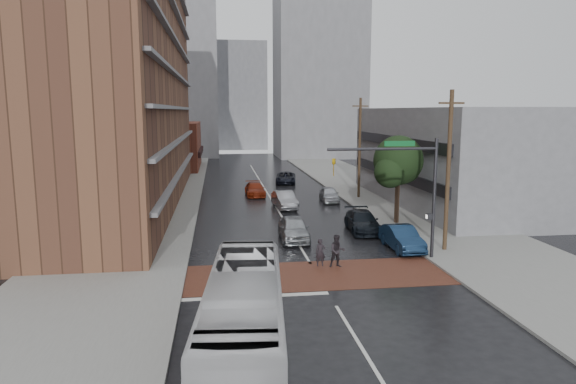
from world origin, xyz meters
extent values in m
plane|color=black|center=(0.00, 0.00, 0.00)|extent=(160.00, 160.00, 0.00)
cube|color=brown|center=(0.00, 0.50, 0.01)|extent=(14.00, 5.00, 0.02)
cube|color=gray|center=(-11.50, 25.00, 0.07)|extent=(9.00, 90.00, 0.15)
cube|color=gray|center=(11.50, 25.00, 0.07)|extent=(9.00, 90.00, 0.15)
cube|color=brown|center=(-14.00, 24.00, 14.00)|extent=(10.00, 44.00, 28.00)
cube|color=brown|center=(-12.00, 54.00, 3.50)|extent=(8.00, 16.00, 7.00)
cube|color=gray|center=(16.50, 20.00, 4.50)|extent=(11.00, 26.00, 9.00)
cube|color=gray|center=(-14.00, 78.00, 16.00)|extent=(18.00, 16.00, 32.00)
cube|color=gray|center=(14.00, 72.00, 18.00)|extent=(16.00, 14.00, 36.00)
cube|color=gray|center=(0.00, 95.00, 12.00)|extent=(12.00, 10.00, 24.00)
cylinder|color=#332319|center=(8.50, 12.00, 2.00)|extent=(0.36, 0.36, 4.00)
sphere|color=black|center=(8.50, 12.00, 5.00)|extent=(3.80, 3.80, 3.80)
sphere|color=black|center=(7.60, 11.20, 4.20)|extent=(2.40, 2.40, 2.40)
sphere|color=black|center=(9.30, 12.80, 4.40)|extent=(2.60, 2.60, 2.60)
cylinder|color=#2D2D33|center=(7.30, 2.50, 3.60)|extent=(0.20, 0.20, 7.20)
cylinder|color=#2D2D33|center=(4.10, 2.50, 6.60)|extent=(6.40, 0.16, 0.16)
imported|color=gold|center=(1.30, 2.50, 5.60)|extent=(0.20, 0.16, 1.00)
cube|color=#0C5926|center=(5.10, 2.50, 6.90)|extent=(1.80, 0.05, 0.30)
cube|color=#2D2D33|center=(7.05, 2.50, 2.60)|extent=(0.30, 0.30, 0.35)
cylinder|color=#473321|center=(8.80, 4.00, 5.00)|extent=(0.26, 0.26, 10.00)
cube|color=#473321|center=(8.80, 4.00, 9.20)|extent=(1.60, 0.12, 0.12)
cylinder|color=#473321|center=(8.80, 24.00, 5.00)|extent=(0.26, 0.26, 10.00)
cube|color=#473321|center=(8.80, 24.00, 9.20)|extent=(1.60, 0.12, 0.12)
imported|color=silver|center=(-4.37, -8.37, 1.57)|extent=(3.67, 11.48, 3.14)
imported|color=black|center=(0.48, 2.06, 0.79)|extent=(0.59, 0.40, 1.58)
imported|color=black|center=(1.38, 1.74, 0.93)|extent=(0.92, 0.73, 1.87)
imported|color=#A5A9AC|center=(-0.16, 8.18, 0.81)|extent=(2.04, 4.79, 1.62)
imported|color=#9E9FA5|center=(0.71, 19.68, 0.77)|extent=(2.04, 4.78, 1.53)
imported|color=maroon|center=(-1.45, 26.94, 0.68)|extent=(2.04, 4.74, 1.36)
imported|color=black|center=(2.93, 35.64, 0.70)|extent=(3.06, 5.33, 1.40)
imported|color=#142946|center=(6.30, 4.85, 0.76)|extent=(1.69, 4.62, 1.51)
imported|color=black|center=(5.20, 10.00, 0.75)|extent=(2.45, 5.27, 1.49)
imported|color=#B5B7BD|center=(5.49, 22.71, 0.71)|extent=(1.94, 4.26, 1.42)
camera|label=1|loc=(-5.14, -25.59, 8.74)|focal=32.00mm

